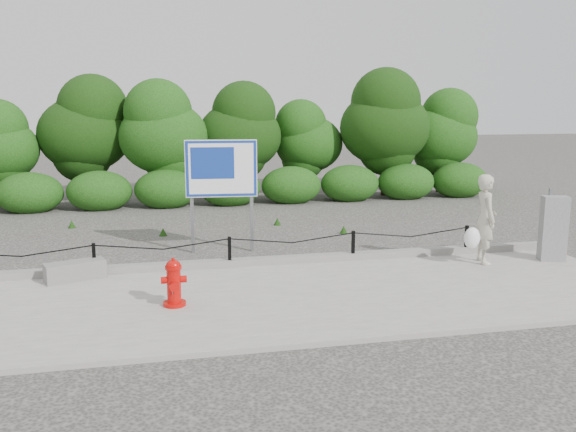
# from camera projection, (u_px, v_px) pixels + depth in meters

# --- Properties ---
(ground) EXTENTS (90.00, 90.00, 0.00)m
(ground) POSITION_uv_depth(u_px,v_px,m) (230.00, 271.00, 11.80)
(ground) COLOR #2D2B28
(ground) RESTS_ON ground
(sidewalk) EXTENTS (14.00, 4.00, 0.08)m
(sidewalk) POSITION_uv_depth(u_px,v_px,m) (245.00, 301.00, 9.87)
(sidewalk) COLOR gray
(sidewalk) RESTS_ON ground
(curb) EXTENTS (14.00, 0.22, 0.14)m
(curb) POSITION_uv_depth(u_px,v_px,m) (229.00, 263.00, 11.82)
(curb) COLOR slate
(curb) RESTS_ON sidewalk
(chain_barrier) EXTENTS (10.06, 0.06, 0.60)m
(chain_barrier) POSITION_uv_depth(u_px,v_px,m) (230.00, 248.00, 11.72)
(chain_barrier) COLOR black
(chain_barrier) RESTS_ON sidewalk
(treeline) EXTENTS (20.28, 3.50, 4.43)m
(treeline) POSITION_uv_depth(u_px,v_px,m) (189.00, 129.00, 19.86)
(treeline) COLOR black
(treeline) RESTS_ON ground
(fire_hydrant) EXTENTS (0.40, 0.40, 0.77)m
(fire_hydrant) POSITION_uv_depth(u_px,v_px,m) (174.00, 283.00, 9.48)
(fire_hydrant) COLOR #BD0A07
(fire_hydrant) RESTS_ON sidewalk
(pedestrian) EXTENTS (0.78, 0.71, 1.77)m
(pedestrian) POSITION_uv_depth(u_px,v_px,m) (484.00, 220.00, 11.94)
(pedestrian) COLOR #AFAB96
(pedestrian) RESTS_ON sidewalk
(concrete_block) EXTENTS (1.10, 0.70, 0.33)m
(concrete_block) POSITION_uv_depth(u_px,v_px,m) (75.00, 271.00, 10.91)
(concrete_block) COLOR slate
(concrete_block) RESTS_ON sidewalk
(utility_cabinet) EXTENTS (0.55, 0.42, 1.44)m
(utility_cabinet) POSITION_uv_depth(u_px,v_px,m) (553.00, 228.00, 12.18)
(utility_cabinet) COLOR gray
(utility_cabinet) RESTS_ON sidewalk
(advertising_sign) EXTENTS (1.52, 0.25, 2.44)m
(advertising_sign) POSITION_uv_depth(u_px,v_px,m) (221.00, 174.00, 12.97)
(advertising_sign) COLOR slate
(advertising_sign) RESTS_ON ground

